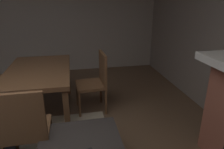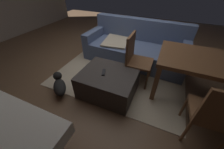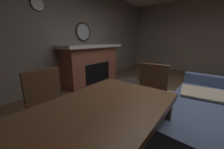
{
  "view_description": "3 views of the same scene",
  "coord_description": "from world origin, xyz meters",
  "px_view_note": "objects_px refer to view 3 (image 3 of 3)",
  "views": [
    {
      "loc": [
        -1.22,
        -0.81,
        1.69
      ],
      "look_at": [
        0.46,
        -1.14,
        1.05
      ],
      "focal_mm": 32.76,
      "sensor_mm": 36.0,
      "label": 1
    },
    {
      "loc": [
        1.03,
        -2.35,
        1.72
      ],
      "look_at": [
        0.42,
        -0.95,
        0.53
      ],
      "focal_mm": 20.7,
      "sensor_mm": 36.0,
      "label": 2
    },
    {
      "loc": [
        2.38,
        0.36,
        1.27
      ],
      "look_at": [
        0.38,
        -1.2,
        0.6
      ],
      "focal_mm": 20.64,
      "sensor_mm": 36.0,
      "label": 3
    }
  ],
  "objects_px": {
    "round_wall_mirror": "(83,32)",
    "small_dog": "(133,84)",
    "couch": "(212,116)",
    "dining_chair_west": "(150,91)",
    "ottoman_coffee_table": "(130,95)",
    "fireplace": "(91,64)",
    "dining_chair_south": "(49,103)",
    "wall_clock": "(38,4)",
    "dining_table": "(98,117)",
    "tv_remote": "(131,83)"
  },
  "relations": [
    {
      "from": "ottoman_coffee_table",
      "to": "wall_clock",
      "type": "height_order",
      "value": "wall_clock"
    },
    {
      "from": "tv_remote",
      "to": "small_dog",
      "type": "distance_m",
      "value": 0.83
    },
    {
      "from": "fireplace",
      "to": "small_dog",
      "type": "xyz_separation_m",
      "value": [
        -0.21,
        1.33,
        -0.41
      ]
    },
    {
      "from": "dining_table",
      "to": "tv_remote",
      "type": "bearing_deg",
      "value": -160.0
    },
    {
      "from": "couch",
      "to": "dining_table",
      "type": "distance_m",
      "value": 1.57
    },
    {
      "from": "dining_chair_south",
      "to": "small_dog",
      "type": "xyz_separation_m",
      "value": [
        -2.21,
        -0.05,
        -0.35
      ]
    },
    {
      "from": "fireplace",
      "to": "ottoman_coffee_table",
      "type": "relative_size",
      "value": 2.16
    },
    {
      "from": "fireplace",
      "to": "dining_chair_west",
      "type": "distance_m",
      "value": 2.39
    },
    {
      "from": "fireplace",
      "to": "dining_table",
      "type": "distance_m",
      "value": 2.99
    },
    {
      "from": "ottoman_coffee_table",
      "to": "dining_table",
      "type": "bearing_deg",
      "value": 20.0
    },
    {
      "from": "round_wall_mirror",
      "to": "small_dog",
      "type": "height_order",
      "value": "round_wall_mirror"
    },
    {
      "from": "fireplace",
      "to": "ottoman_coffee_table",
      "type": "bearing_deg",
      "value": 71.36
    },
    {
      "from": "round_wall_mirror",
      "to": "dining_table",
      "type": "bearing_deg",
      "value": 51.45
    },
    {
      "from": "ottoman_coffee_table",
      "to": "tv_remote",
      "type": "relative_size",
      "value": 5.79
    },
    {
      "from": "tv_remote",
      "to": "fireplace",
      "type": "bearing_deg",
      "value": -126.58
    },
    {
      "from": "dining_table",
      "to": "wall_clock",
      "type": "relative_size",
      "value": 4.93
    },
    {
      "from": "round_wall_mirror",
      "to": "dining_table",
      "type": "relative_size",
      "value": 0.38
    },
    {
      "from": "round_wall_mirror",
      "to": "dining_chair_west",
      "type": "height_order",
      "value": "round_wall_mirror"
    },
    {
      "from": "dining_chair_west",
      "to": "dining_chair_south",
      "type": "xyz_separation_m",
      "value": [
        1.12,
        -0.83,
        0.0
      ]
    },
    {
      "from": "dining_table",
      "to": "small_dog",
      "type": "distance_m",
      "value": 2.43
    },
    {
      "from": "tv_remote",
      "to": "couch",
      "type": "bearing_deg",
      "value": 62.65
    },
    {
      "from": "dining_chair_south",
      "to": "small_dog",
      "type": "bearing_deg",
      "value": -178.71
    },
    {
      "from": "ottoman_coffee_table",
      "to": "wall_clock",
      "type": "bearing_deg",
      "value": -71.76
    },
    {
      "from": "tv_remote",
      "to": "dining_chair_west",
      "type": "height_order",
      "value": "dining_chair_west"
    },
    {
      "from": "couch",
      "to": "small_dog",
      "type": "bearing_deg",
      "value": -118.01
    },
    {
      "from": "round_wall_mirror",
      "to": "small_dog",
      "type": "bearing_deg",
      "value": 97.45
    },
    {
      "from": "round_wall_mirror",
      "to": "wall_clock",
      "type": "distance_m",
      "value": 1.33
    },
    {
      "from": "round_wall_mirror",
      "to": "dining_chair_west",
      "type": "xyz_separation_m",
      "value": [
        0.88,
        2.5,
        -0.99
      ]
    },
    {
      "from": "ottoman_coffee_table",
      "to": "dining_table",
      "type": "height_order",
      "value": "dining_table"
    },
    {
      "from": "ottoman_coffee_table",
      "to": "couch",
      "type": "bearing_deg",
      "value": 85.57
    },
    {
      "from": "fireplace",
      "to": "dining_chair_south",
      "type": "xyz_separation_m",
      "value": [
        2.0,
        1.38,
        -0.06
      ]
    },
    {
      "from": "dining_table",
      "to": "small_dog",
      "type": "bearing_deg",
      "value": -158.16
    },
    {
      "from": "dining_table",
      "to": "dining_chair_west",
      "type": "height_order",
      "value": "dining_chair_west"
    },
    {
      "from": "fireplace",
      "to": "round_wall_mirror",
      "type": "relative_size",
      "value": 3.61
    },
    {
      "from": "round_wall_mirror",
      "to": "wall_clock",
      "type": "xyz_separation_m",
      "value": [
        1.23,
        0.0,
        0.52
      ]
    },
    {
      "from": "fireplace",
      "to": "dining_chair_south",
      "type": "distance_m",
      "value": 2.43
    },
    {
      "from": "round_wall_mirror",
      "to": "ottoman_coffee_table",
      "type": "xyz_separation_m",
      "value": [
        0.57,
        1.99,
        -1.31
      ]
    },
    {
      "from": "dining_chair_west",
      "to": "fireplace",
      "type": "bearing_deg",
      "value": -111.66
    },
    {
      "from": "ottoman_coffee_table",
      "to": "small_dog",
      "type": "distance_m",
      "value": 0.87
    },
    {
      "from": "ottoman_coffee_table",
      "to": "small_dog",
      "type": "relative_size",
      "value": 2.09
    },
    {
      "from": "round_wall_mirror",
      "to": "tv_remote",
      "type": "bearing_deg",
      "value": 75.65
    },
    {
      "from": "couch",
      "to": "dining_chair_west",
      "type": "xyz_separation_m",
      "value": [
        0.21,
        -0.78,
        0.21
      ]
    },
    {
      "from": "wall_clock",
      "to": "round_wall_mirror",
      "type": "bearing_deg",
      "value": 180.0
    },
    {
      "from": "round_wall_mirror",
      "to": "couch",
      "type": "xyz_separation_m",
      "value": [
        0.67,
        3.29,
        -1.21
      ]
    },
    {
      "from": "round_wall_mirror",
      "to": "couch",
      "type": "bearing_deg",
      "value": 78.4
    },
    {
      "from": "wall_clock",
      "to": "ottoman_coffee_table",
      "type": "bearing_deg",
      "value": 108.24
    },
    {
      "from": "round_wall_mirror",
      "to": "ottoman_coffee_table",
      "type": "height_order",
      "value": "round_wall_mirror"
    },
    {
      "from": "dining_chair_west",
      "to": "ottoman_coffee_table",
      "type": "bearing_deg",
      "value": -120.72
    },
    {
      "from": "couch",
      "to": "dining_chair_west",
      "type": "relative_size",
      "value": 2.51
    },
    {
      "from": "dining_chair_west",
      "to": "wall_clock",
      "type": "distance_m",
      "value": 2.94
    }
  ]
}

